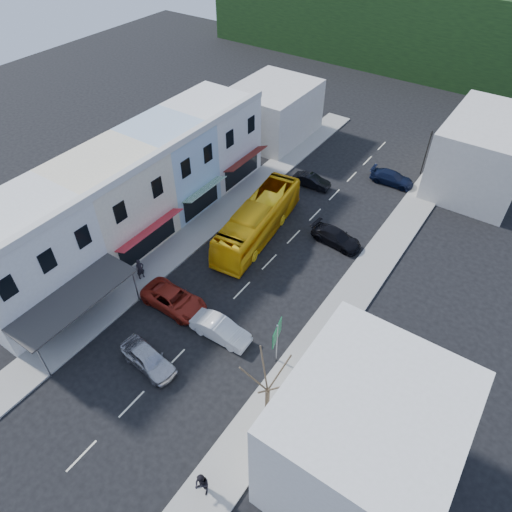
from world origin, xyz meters
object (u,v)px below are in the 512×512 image
Objects in this scene: bus at (258,221)px; pedestrian_right at (202,485)px; car_white at (221,330)px; pedestrian_left at (140,270)px; street_tree at (268,390)px; car_red at (174,300)px; traffic_signal at (426,153)px; direction_sign at (277,344)px; car_silver at (148,359)px.

pedestrian_right is at bearing -70.39° from bus.
pedestrian_left is at bearing 81.37° from car_white.
car_white is 7.84m from street_tree.
pedestrian_right is (10.42, -9.29, 0.30)m from car_red.
car_red is 0.64× the size of street_tree.
street_tree reaches higher than traffic_signal.
car_red is (-0.42, -10.68, -0.85)m from bus.
direction_sign is at bearing 115.49° from street_tree.
car_silver is 9.34m from pedestrian_right.
pedestrian_right reaches higher than car_silver.
pedestrian_right is 38.36m from traffic_signal.
direction_sign is (9.05, 0.20, 1.22)m from car_red.
traffic_signal reaches higher than direction_sign.
traffic_signal is (13.26, 28.30, 1.49)m from pedestrian_left.
pedestrian_left is (-8.86, 0.98, 0.30)m from car_white.
bus is at bearing -1.94° from car_red.
pedestrian_right is 0.24× the size of street_tree.
pedestrian_left is at bearing 153.92° from pedestrian_right.
car_silver and car_red have the same top height.
car_white is at bearing -21.31° from car_silver.
pedestrian_left is 0.34× the size of traffic_signal.
car_red is at bearing 30.16° from car_silver.
direction_sign is at bearing -77.01° from pedestrian_left.
street_tree is at bearing -78.24° from direction_sign.
traffic_signal is at bearing -17.01° from car_red.
car_red is 2.71× the size of pedestrian_left.
street_tree reaches higher than car_silver.
car_silver is 1.00× the size of car_white.
pedestrian_right is (10.00, -19.97, -0.55)m from bus.
car_white is 2.59× the size of pedestrian_left.
car_white is (2.51, 4.70, 0.00)m from car_silver.
street_tree is at bearing -121.91° from car_white.
car_red is 30.45m from traffic_signal.
direction_sign is 4.81m from street_tree.
car_silver is at bearing 160.74° from pedestrian_right.
pedestrian_right is (8.28, -4.32, 0.30)m from car_silver.
pedestrian_left is at bearing 80.71° from car_red.
traffic_signal is (4.40, 29.29, 1.79)m from car_white.
direction_sign reaches higher than bus.
bus reaches higher than pedestrian_left.
pedestrian_left reaches higher than car_silver.
bus is at bearing -9.70° from pedestrian_left.
street_tree is at bearing -60.99° from bus.
street_tree is (0.57, 5.42, 2.59)m from pedestrian_right.
direction_sign is at bearing 106.48° from pedestrian_right.
pedestrian_left is (-4.63, -9.97, -0.55)m from bus.
bus is 15.77m from car_silver.
car_white is (4.24, -10.95, -0.85)m from bus.
street_tree reaches higher than bus.
direction_sign is at bearing -57.51° from bus.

